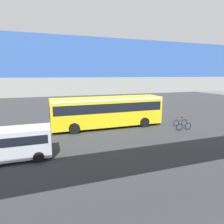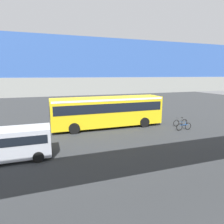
{
  "view_description": "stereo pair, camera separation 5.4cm",
  "coord_description": "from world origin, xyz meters",
  "px_view_note": "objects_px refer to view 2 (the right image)",
  "views": [
    {
      "loc": [
        6.78,
        19.28,
        5.44
      ],
      "look_at": [
        0.26,
        0.37,
        1.6
      ],
      "focal_mm": 31.09,
      "sensor_mm": 36.0,
      "label": 1
    },
    {
      "loc": [
        6.73,
        19.29,
        5.44
      ],
      "look_at": [
        0.26,
        0.37,
        1.6
      ],
      "focal_mm": 31.09,
      "sensor_mm": 36.0,
      "label": 2
    }
  ],
  "objects_px": {
    "parked_van": "(12,142)",
    "bicycle_black": "(180,123)",
    "pedestrian": "(152,111)",
    "traffic_sign": "(120,104)",
    "city_bus": "(108,110)",
    "bicycle_blue": "(184,126)"
  },
  "relations": [
    {
      "from": "bicycle_blue",
      "to": "pedestrian",
      "type": "bearing_deg",
      "value": -90.11
    },
    {
      "from": "pedestrian",
      "to": "traffic_sign",
      "type": "xyz_separation_m",
      "value": [
        4.15,
        -0.65,
        1.0
      ]
    },
    {
      "from": "bicycle_black",
      "to": "pedestrian",
      "type": "relative_size",
      "value": 0.99
    },
    {
      "from": "parked_van",
      "to": "traffic_sign",
      "type": "height_order",
      "value": "traffic_sign"
    },
    {
      "from": "city_bus",
      "to": "bicycle_black",
      "type": "bearing_deg",
      "value": 164.34
    },
    {
      "from": "parked_van",
      "to": "traffic_sign",
      "type": "relative_size",
      "value": 1.71
    },
    {
      "from": "bicycle_blue",
      "to": "pedestrian",
      "type": "xyz_separation_m",
      "value": [
        -0.01,
        -6.23,
        0.51
      ]
    },
    {
      "from": "bicycle_black",
      "to": "traffic_sign",
      "type": "distance_m",
      "value": 7.44
    },
    {
      "from": "bicycle_black",
      "to": "bicycle_blue",
      "type": "bearing_deg",
      "value": 63.55
    },
    {
      "from": "pedestrian",
      "to": "bicycle_blue",
      "type": "bearing_deg",
      "value": 89.89
    },
    {
      "from": "parked_van",
      "to": "pedestrian",
      "type": "distance_m",
      "value": 17.24
    },
    {
      "from": "city_bus",
      "to": "bicycle_blue",
      "type": "relative_size",
      "value": 6.52
    },
    {
      "from": "parked_van",
      "to": "bicycle_blue",
      "type": "xyz_separation_m",
      "value": [
        -15.12,
        -2.04,
        -0.81
      ]
    },
    {
      "from": "city_bus",
      "to": "traffic_sign",
      "type": "relative_size",
      "value": 4.12
    },
    {
      "from": "traffic_sign",
      "to": "parked_van",
      "type": "bearing_deg",
      "value": 39.07
    },
    {
      "from": "city_bus",
      "to": "pedestrian",
      "type": "xyz_separation_m",
      "value": [
        -6.87,
        -2.66,
        -1.0
      ]
    },
    {
      "from": "parked_van",
      "to": "bicycle_black",
      "type": "relative_size",
      "value": 2.71
    },
    {
      "from": "parked_van",
      "to": "pedestrian",
      "type": "bearing_deg",
      "value": -151.35
    },
    {
      "from": "city_bus",
      "to": "bicycle_blue",
      "type": "bearing_deg",
      "value": 152.52
    },
    {
      "from": "parked_van",
      "to": "city_bus",
      "type": "bearing_deg",
      "value": -145.86
    },
    {
      "from": "parked_van",
      "to": "traffic_sign",
      "type": "xyz_separation_m",
      "value": [
        -10.98,
        -8.92,
        0.71
      ]
    },
    {
      "from": "pedestrian",
      "to": "traffic_sign",
      "type": "height_order",
      "value": "traffic_sign"
    }
  ]
}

